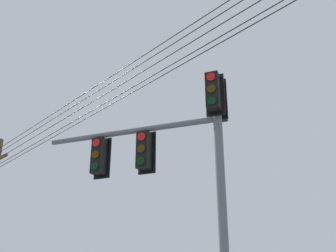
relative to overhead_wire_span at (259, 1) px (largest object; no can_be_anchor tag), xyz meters
The scene contains 2 objects.
signal_mast_assembly 4.05m from the overhead_wire_span, 129.44° to the left, with size 4.10×2.96×6.99m.
overhead_wire_span is the anchor object (origin of this frame).
Camera 1 is at (-2.53, -8.66, 2.14)m, focal length 44.11 mm.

